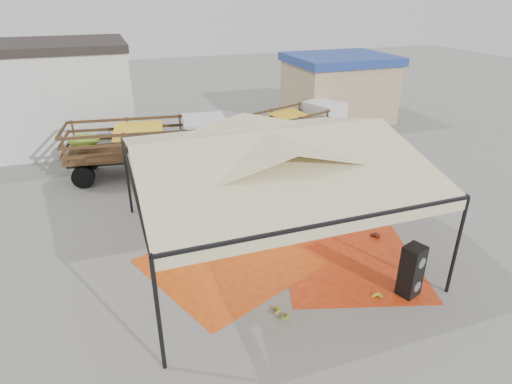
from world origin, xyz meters
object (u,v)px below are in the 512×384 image
object	(u,v)px
speaker_stack	(411,271)
truck_right	(299,123)
vendor	(283,169)
truck_left	(155,142)
banana_heap	(230,205)

from	to	relation	value
speaker_stack	truck_right	bearing A→B (deg)	59.54
speaker_stack	vendor	world-z (taller)	vendor
speaker_stack	truck_left	world-z (taller)	truck_left
banana_heap	truck_left	bearing A→B (deg)	109.39
banana_heap	truck_right	world-z (taller)	truck_right
banana_heap	speaker_stack	world-z (taller)	speaker_stack
banana_heap	truck_left	distance (m)	5.90
speaker_stack	truck_right	xyz separation A→B (m)	(2.45, 12.59, 0.51)
banana_heap	speaker_stack	xyz separation A→B (m)	(3.44, -5.92, 0.20)
truck_right	banana_heap	bearing A→B (deg)	-151.54
vendor	banana_heap	bearing A→B (deg)	20.81
speaker_stack	truck_left	distance (m)	12.64
vendor	truck_right	xyz separation A→B (m)	(3.05, 4.93, 0.35)
vendor	speaker_stack	bearing A→B (deg)	83.66
truck_right	speaker_stack	bearing A→B (deg)	-121.13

